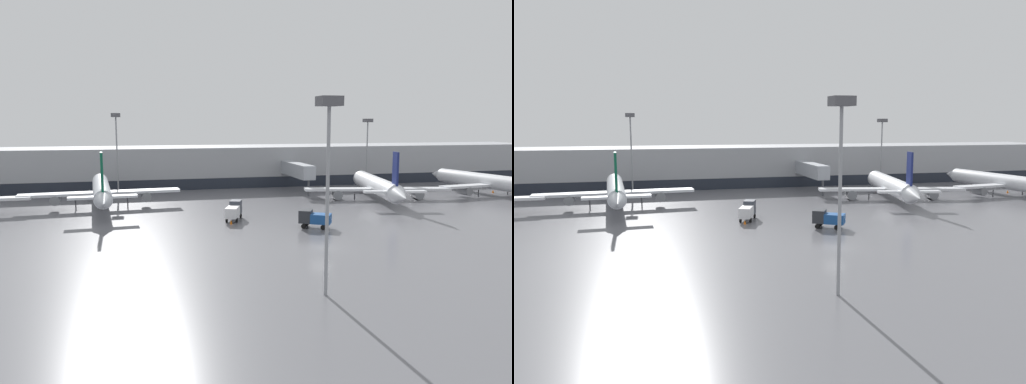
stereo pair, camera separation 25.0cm
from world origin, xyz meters
The scene contains 12 objects.
ground_plane centered at (0.00, 0.00, 0.00)m, with size 320.00×320.00×0.00m, color slate.
terminal_building centered at (0.06, 61.91, 4.50)m, with size 160.00×31.34×9.00m.
parked_jet_0 centered at (23.79, 31.89, 2.54)m, with size 27.67×32.79×9.66m.
parked_jet_1 centered at (48.54, 31.20, 2.69)m, with size 24.28×34.59×8.67m.
parked_jet_2 centered at (-26.53, 33.35, 3.27)m, with size 26.33×32.72×10.25m.
service_truck_0 centered at (-6.74, 18.60, 1.53)m, with size 3.61×5.82×2.75m.
service_truck_1 centered at (2.96, 10.34, 1.42)m, with size 4.76×4.01×2.47m.
traffic_cone_0 centered at (51.64, 34.32, 0.29)m, with size 0.46×0.46×0.58m.
traffic_cone_1 centered at (-7.78, 15.65, 0.32)m, with size 0.38×0.38×0.64m.
apron_light_mast_3 centered at (31.27, 51.70, 12.40)m, with size 1.80×1.80×15.39m.
apron_light_mast_4 centered at (-5.73, -15.53, 13.32)m, with size 1.80×1.80×16.69m.
apron_light_mast_5 centered at (-24.27, 51.17, 13.12)m, with size 1.80×1.80×16.40m.
Camera 1 is at (-21.34, -53.72, 14.60)m, focal length 35.00 mm.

